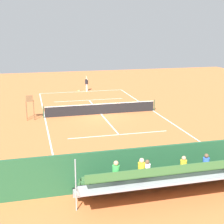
# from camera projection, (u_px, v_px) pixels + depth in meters

# --- Properties ---
(ground_plane) EXTENTS (60.00, 60.00, 0.00)m
(ground_plane) POSITION_uv_depth(u_px,v_px,m) (101.00, 114.00, 29.81)
(ground_plane) COLOR #C66B38
(court_line_markings) EXTENTS (10.10, 22.20, 0.01)m
(court_line_markings) POSITION_uv_depth(u_px,v_px,m) (101.00, 114.00, 29.84)
(court_line_markings) COLOR white
(court_line_markings) RESTS_ON ground
(tennis_net) EXTENTS (10.30, 0.10, 1.07)m
(tennis_net) POSITION_uv_depth(u_px,v_px,m) (101.00, 109.00, 29.68)
(tennis_net) COLOR black
(tennis_net) RESTS_ON ground
(backdrop_wall) EXTENTS (18.00, 0.16, 2.00)m
(backdrop_wall) POSITION_uv_depth(u_px,v_px,m) (161.00, 165.00, 16.42)
(backdrop_wall) COLOR #235633
(backdrop_wall) RESTS_ON ground
(bleacher_stand) EXTENTS (9.06, 2.40, 2.48)m
(bleacher_stand) POSITION_uv_depth(u_px,v_px,m) (176.00, 177.00, 15.11)
(bleacher_stand) COLOR #9EA0A5
(bleacher_stand) RESTS_ON ground
(umpire_chair) EXTENTS (0.67, 0.67, 2.14)m
(umpire_chair) POSITION_uv_depth(u_px,v_px,m) (30.00, 105.00, 27.70)
(umpire_chair) COLOR brown
(umpire_chair) RESTS_ON ground
(courtside_bench) EXTENTS (1.80, 0.40, 0.93)m
(courtside_bench) POSITION_uv_depth(u_px,v_px,m) (210.00, 161.00, 17.97)
(courtside_bench) COLOR #9E754C
(courtside_bench) RESTS_ON ground
(equipment_bag) EXTENTS (0.90, 0.36, 0.36)m
(equipment_bag) POSITION_uv_depth(u_px,v_px,m) (179.00, 172.00, 17.50)
(equipment_bag) COLOR #B22D2D
(equipment_bag) RESTS_ON ground
(tennis_player) EXTENTS (0.36, 0.53, 1.93)m
(tennis_player) POSITION_uv_depth(u_px,v_px,m) (87.00, 83.00, 40.27)
(tennis_player) COLOR white
(tennis_player) RESTS_ON ground
(tennis_racket) EXTENTS (0.54, 0.49, 0.03)m
(tennis_racket) POSITION_uv_depth(u_px,v_px,m) (79.00, 91.00, 40.64)
(tennis_racket) COLOR black
(tennis_racket) RESTS_ON ground
(tennis_ball_near) EXTENTS (0.07, 0.07, 0.07)m
(tennis_ball_near) POSITION_uv_depth(u_px,v_px,m) (86.00, 92.00, 39.61)
(tennis_ball_near) COLOR #CCDB33
(tennis_ball_near) RESTS_ON ground
(tennis_ball_far) EXTENTS (0.07, 0.07, 0.07)m
(tennis_ball_far) POSITION_uv_depth(u_px,v_px,m) (76.00, 92.00, 39.50)
(tennis_ball_far) COLOR #CCDB33
(tennis_ball_far) RESTS_ON ground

